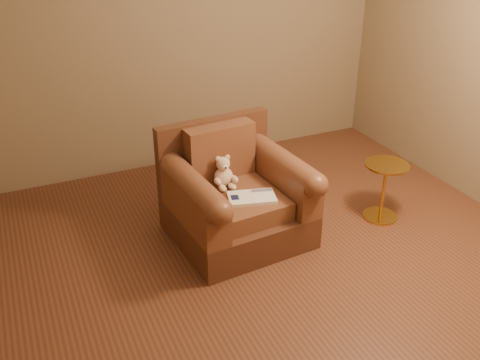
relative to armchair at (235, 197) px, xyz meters
name	(u,v)px	position (x,y,z in m)	size (l,w,h in m)	color
floor	(282,269)	(0.12, -0.55, -0.33)	(4.00, 4.00, 0.00)	brown
room	(293,22)	(0.12, -0.55, 1.39)	(4.02, 4.02, 2.71)	#7D684C
armchair	(235,197)	(0.00, 0.00, 0.00)	(1.00, 0.96, 0.84)	#512C1B
teddy_bear	(224,175)	(-0.05, 0.07, 0.17)	(0.18, 0.20, 0.25)	beige
guidebook	(252,198)	(0.05, -0.20, 0.09)	(0.38, 0.29, 0.03)	beige
side_table	(384,189)	(1.19, -0.28, -0.06)	(0.35, 0.35, 0.49)	gold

